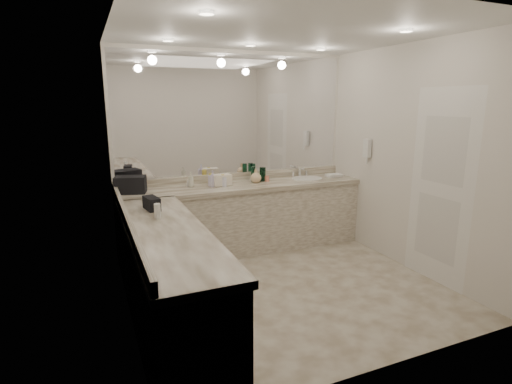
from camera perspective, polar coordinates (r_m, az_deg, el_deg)
name	(u,v)px	position (r m, az deg, el deg)	size (l,w,h in m)	color
floor	(285,286)	(4.45, 4.13, -13.23)	(3.20, 3.20, 0.00)	#BFB6A3
ceiling	(289,31)	(4.05, 4.76, 22.00)	(3.20, 3.20, 0.00)	white
wall_back	(235,151)	(5.41, -2.98, 5.88)	(3.20, 0.02, 2.60)	silver
wall_left	(121,179)	(3.61, -18.74, 1.76)	(0.02, 3.00, 2.60)	silver
wall_right	(409,159)	(4.99, 20.98, 4.48)	(0.02, 3.00, 2.60)	silver
vanity_back_base	(244,219)	(5.32, -1.75, -3.93)	(3.20, 0.60, 0.84)	beige
vanity_back_top	(244,186)	(5.20, -1.74, 0.80)	(3.20, 0.64, 0.06)	beige
vanity_left_base	(168,282)	(3.63, -12.47, -12.46)	(0.60, 2.40, 0.84)	beige
vanity_left_top	(166,233)	(3.46, -12.67, -5.68)	(0.64, 2.42, 0.06)	beige
backsplash_back	(236,177)	(5.45, -2.87, 2.20)	(3.20, 0.04, 0.10)	beige
backsplash_left	(126,218)	(3.69, -18.04, -3.56)	(0.04, 3.00, 0.10)	beige
mirror_back	(235,115)	(5.36, -3.00, 10.91)	(3.12, 0.01, 1.55)	white
mirror_left	(118,123)	(3.56, -19.09, 9.31)	(0.01, 2.92, 1.55)	white
sink	(307,179)	(5.61, 7.28, 1.86)	(0.44, 0.44, 0.03)	white
faucet	(300,171)	(5.78, 6.25, 2.95)	(0.24, 0.16, 0.14)	silver
wall_phone	(367,148)	(5.48, 15.59, 6.04)	(0.06, 0.10, 0.24)	white
door	(440,188)	(4.68, 24.84, 0.53)	(0.02, 0.82, 2.10)	white
black_toiletry_bag	(131,185)	(4.89, -17.49, 1.00)	(0.35, 0.22, 0.20)	black
black_bag_spill	(152,203)	(4.09, -14.69, -1.53)	(0.11, 0.24, 0.13)	black
cream_cosmetic_case	(222,180)	(5.11, -4.94, 1.67)	(0.24, 0.15, 0.14)	silver
hand_towel	(334,175)	(5.81, 11.07, 2.33)	(0.22, 0.14, 0.04)	white
lotion_left	(157,211)	(3.76, -13.90, -2.67)	(0.06, 0.06, 0.14)	white
soap_bottle_a	(191,180)	(5.07, -9.28, 1.76)	(0.07, 0.07, 0.19)	silver
soap_bottle_b	(213,178)	(5.07, -6.20, 1.94)	(0.09, 0.09, 0.20)	silver
soap_bottle_c	(256,176)	(5.28, -0.02, 2.36)	(0.14, 0.14, 0.19)	beige
green_bottle_0	(262,174)	(5.37, 0.88, 2.55)	(0.07, 0.07, 0.19)	#175738
green_bottle_1	(263,174)	(5.41, 1.00, 2.58)	(0.07, 0.07, 0.18)	#175738
green_bottle_2	(253,174)	(5.37, -0.41, 2.59)	(0.06, 0.06, 0.20)	#175738
amenity_bottle_0	(189,184)	(5.12, -9.60, 1.20)	(0.05, 0.05, 0.07)	white
amenity_bottle_1	(224,182)	(5.05, -4.57, 1.47)	(0.06, 0.06, 0.12)	silver
amenity_bottle_2	(211,179)	(5.17, -6.38, 1.84)	(0.06, 0.06, 0.15)	#F2D84C
amenity_bottle_3	(267,179)	(5.37, 1.58, 1.92)	(0.06, 0.06, 0.07)	#E57F66
amenity_bottle_4	(223,180)	(5.07, -4.78, 1.67)	(0.04, 0.04, 0.15)	#F2D84C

